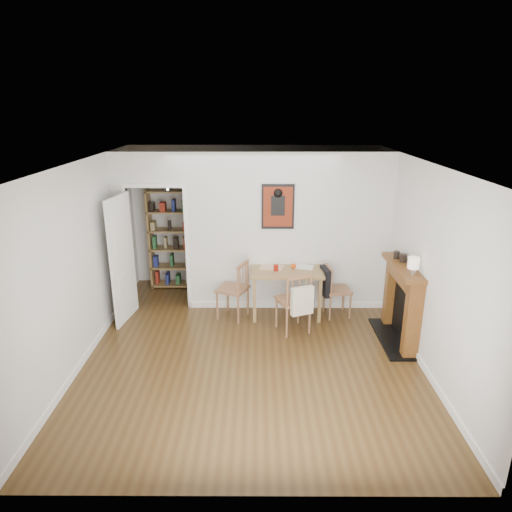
{
  "coord_description": "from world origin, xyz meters",
  "views": [
    {
      "loc": [
        0.08,
        -5.75,
        3.29
      ],
      "look_at": [
        0.06,
        0.6,
        1.17
      ],
      "focal_mm": 32.0,
      "sensor_mm": 36.0,
      "label": 1
    }
  ],
  "objects_px": {
    "bookshelf": "(171,240)",
    "mantel_lamp": "(414,264)",
    "orange_fruit": "(294,266)",
    "ceramic_jar_a": "(403,258)",
    "chair_left": "(232,290)",
    "notebook": "(304,267)",
    "fireplace": "(402,301)",
    "red_glass": "(276,268)",
    "chair_right": "(336,290)",
    "chair_front": "(294,301)",
    "dining_table": "(286,275)",
    "ceramic_jar_b": "(397,255)"
  },
  "relations": [
    {
      "from": "chair_right",
      "to": "ceramic_jar_b",
      "type": "distance_m",
      "value": 1.19
    },
    {
      "from": "chair_right",
      "to": "ceramic_jar_a",
      "type": "bearing_deg",
      "value": -40.06
    },
    {
      "from": "chair_left",
      "to": "ceramic_jar_a",
      "type": "xyz_separation_m",
      "value": [
        2.47,
        -0.6,
        0.74
      ]
    },
    {
      "from": "orange_fruit",
      "to": "notebook",
      "type": "height_order",
      "value": "orange_fruit"
    },
    {
      "from": "bookshelf",
      "to": "fireplace",
      "type": "height_order",
      "value": "bookshelf"
    },
    {
      "from": "bookshelf",
      "to": "orange_fruit",
      "type": "relative_size",
      "value": 22.09
    },
    {
      "from": "fireplace",
      "to": "mantel_lamp",
      "type": "distance_m",
      "value": 0.78
    },
    {
      "from": "chair_left",
      "to": "chair_right",
      "type": "bearing_deg",
      "value": 2.59
    },
    {
      "from": "chair_right",
      "to": "chair_front",
      "type": "bearing_deg",
      "value": -143.29
    },
    {
      "from": "bookshelf",
      "to": "orange_fruit",
      "type": "height_order",
      "value": "bookshelf"
    },
    {
      "from": "notebook",
      "to": "chair_right",
      "type": "bearing_deg",
      "value": -15.61
    },
    {
      "from": "mantel_lamp",
      "to": "ceramic_jar_a",
      "type": "xyz_separation_m",
      "value": [
        0.03,
        0.51,
        -0.09
      ]
    },
    {
      "from": "dining_table",
      "to": "fireplace",
      "type": "bearing_deg",
      "value": -27.76
    },
    {
      "from": "chair_front",
      "to": "notebook",
      "type": "height_order",
      "value": "chair_front"
    },
    {
      "from": "chair_front",
      "to": "mantel_lamp",
      "type": "height_order",
      "value": "mantel_lamp"
    },
    {
      "from": "chair_left",
      "to": "bookshelf",
      "type": "height_order",
      "value": "bookshelf"
    },
    {
      "from": "dining_table",
      "to": "mantel_lamp",
      "type": "height_order",
      "value": "mantel_lamp"
    },
    {
      "from": "notebook",
      "to": "ceramic_jar_a",
      "type": "xyz_separation_m",
      "value": [
        1.32,
        -0.82,
        0.43
      ]
    },
    {
      "from": "mantel_lamp",
      "to": "ceramic_jar_a",
      "type": "height_order",
      "value": "mantel_lamp"
    },
    {
      "from": "chair_left",
      "to": "red_glass",
      "type": "bearing_deg",
      "value": 5.07
    },
    {
      "from": "notebook",
      "to": "chair_left",
      "type": "bearing_deg",
      "value": -169.17
    },
    {
      "from": "fireplace",
      "to": "orange_fruit",
      "type": "relative_size",
      "value": 14.84
    },
    {
      "from": "mantel_lamp",
      "to": "ceramic_jar_a",
      "type": "relative_size",
      "value": 1.99
    },
    {
      "from": "chair_left",
      "to": "mantel_lamp",
      "type": "xyz_separation_m",
      "value": [
        2.44,
        -1.1,
        0.83
      ]
    },
    {
      "from": "chair_left",
      "to": "bookshelf",
      "type": "bearing_deg",
      "value": 132.03
    },
    {
      "from": "red_glass",
      "to": "mantel_lamp",
      "type": "xyz_separation_m",
      "value": [
        1.75,
        -1.16,
        0.48
      ]
    },
    {
      "from": "fireplace",
      "to": "red_glass",
      "type": "height_order",
      "value": "fireplace"
    },
    {
      "from": "notebook",
      "to": "mantel_lamp",
      "type": "distance_m",
      "value": 1.92
    },
    {
      "from": "red_glass",
      "to": "ceramic_jar_b",
      "type": "height_order",
      "value": "ceramic_jar_b"
    },
    {
      "from": "chair_left",
      "to": "chair_right",
      "type": "height_order",
      "value": "chair_left"
    },
    {
      "from": "chair_right",
      "to": "ceramic_jar_a",
      "type": "xyz_separation_m",
      "value": [
        0.8,
        -0.67,
        0.77
      ]
    },
    {
      "from": "bookshelf",
      "to": "mantel_lamp",
      "type": "relative_size",
      "value": 7.83
    },
    {
      "from": "chair_front",
      "to": "red_glass",
      "type": "relative_size",
      "value": 9.69
    },
    {
      "from": "orange_fruit",
      "to": "ceramic_jar_b",
      "type": "xyz_separation_m",
      "value": [
        1.44,
        -0.61,
        0.39
      ]
    },
    {
      "from": "chair_front",
      "to": "orange_fruit",
      "type": "bearing_deg",
      "value": 86.57
    },
    {
      "from": "bookshelf",
      "to": "red_glass",
      "type": "height_order",
      "value": "bookshelf"
    },
    {
      "from": "orange_fruit",
      "to": "chair_front",
      "type": "bearing_deg",
      "value": -93.43
    },
    {
      "from": "bookshelf",
      "to": "mantel_lamp",
      "type": "xyz_separation_m",
      "value": [
        3.65,
        -2.44,
        0.39
      ]
    },
    {
      "from": "dining_table",
      "to": "mantel_lamp",
      "type": "distance_m",
      "value": 2.09
    },
    {
      "from": "red_glass",
      "to": "fireplace",
      "type": "bearing_deg",
      "value": -23.95
    },
    {
      "from": "dining_table",
      "to": "chair_front",
      "type": "relative_size",
      "value": 1.18
    },
    {
      "from": "mantel_lamp",
      "to": "chair_front",
      "type": "bearing_deg",
      "value": 157.15
    },
    {
      "from": "chair_right",
      "to": "mantel_lamp",
      "type": "xyz_separation_m",
      "value": [
        0.77,
        -1.18,
        0.86
      ]
    },
    {
      "from": "fireplace",
      "to": "notebook",
      "type": "relative_size",
      "value": 4.12
    },
    {
      "from": "bookshelf",
      "to": "ceramic_jar_b",
      "type": "relative_size",
      "value": 16.89
    },
    {
      "from": "chair_right",
      "to": "ceramic_jar_a",
      "type": "distance_m",
      "value": 1.3
    },
    {
      "from": "bookshelf",
      "to": "ceramic_jar_a",
      "type": "distance_m",
      "value": 4.17
    },
    {
      "from": "dining_table",
      "to": "red_glass",
      "type": "relative_size",
      "value": 11.39
    },
    {
      "from": "chair_right",
      "to": "orange_fruit",
      "type": "bearing_deg",
      "value": 172.47
    },
    {
      "from": "fireplace",
      "to": "mantel_lamp",
      "type": "bearing_deg",
      "value": -95.63
    }
  ]
}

